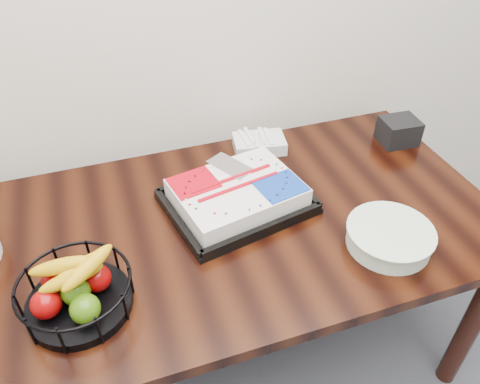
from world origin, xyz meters
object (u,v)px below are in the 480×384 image
object	(u,v)px
plate_stack	(389,237)
napkin_box	(399,131)
table	(217,244)
cake_tray	(237,196)
fruit_basket	(76,291)

from	to	relation	value
plate_stack	napkin_box	size ratio (longest dim) A/B	1.89
table	napkin_box	size ratio (longest dim) A/B	13.22
table	cake_tray	bearing A→B (deg)	35.82
cake_tray	napkin_box	distance (m)	0.73
fruit_basket	napkin_box	distance (m)	1.29
fruit_basket	plate_stack	distance (m)	0.89
table	napkin_box	bearing A→B (deg)	15.65
cake_tray	napkin_box	xyz separation A→B (m)	(0.71, 0.16, 0.01)
cake_tray	fruit_basket	bearing A→B (deg)	-153.99
fruit_basket	plate_stack	xyz separation A→B (m)	(0.88, -0.06, -0.03)
fruit_basket	cake_tray	bearing A→B (deg)	26.01
cake_tray	napkin_box	world-z (taller)	napkin_box
table	plate_stack	distance (m)	0.54
plate_stack	napkin_box	xyz separation A→B (m)	(0.34, 0.47, 0.02)
plate_stack	cake_tray	bearing A→B (deg)	139.45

